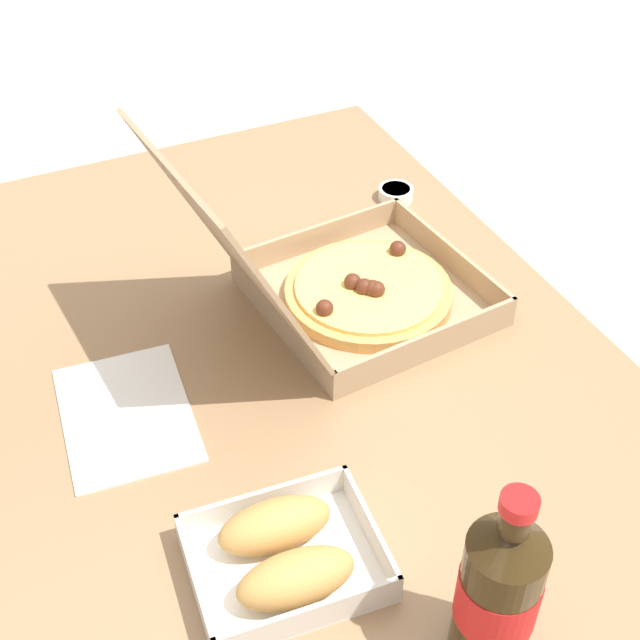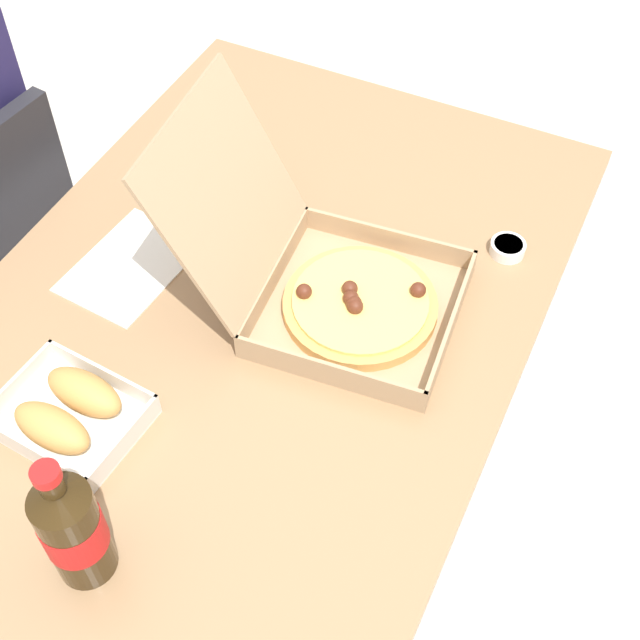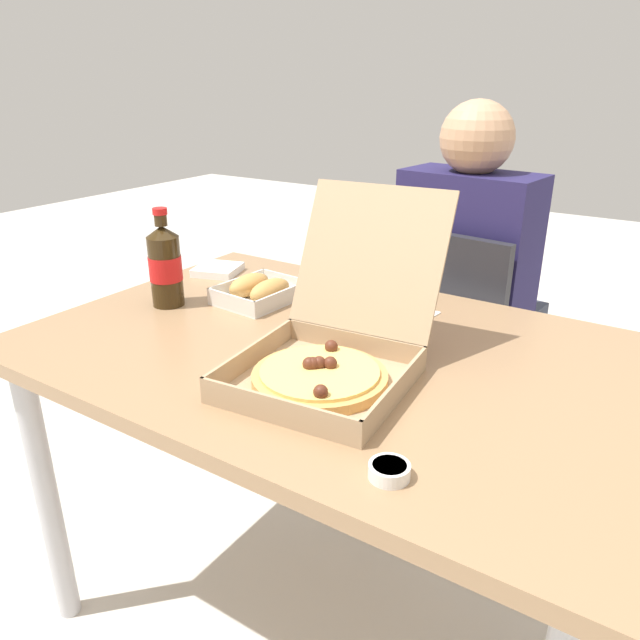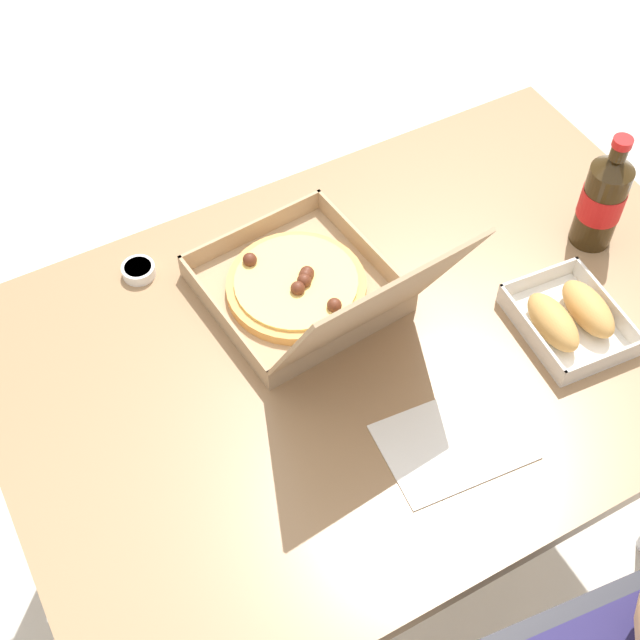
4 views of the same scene
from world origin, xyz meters
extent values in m
plane|color=beige|center=(0.00, 0.00, 0.00)|extent=(10.00, 10.00, 0.00)
cube|color=#997551|center=(0.00, 0.00, 0.70)|extent=(1.21, 0.81, 0.03)
cylinder|color=#B7B7BC|center=(-0.53, -0.33, 0.34)|extent=(0.05, 0.05, 0.68)
cylinder|color=#B7B7BC|center=(-0.53, 0.33, 0.34)|extent=(0.05, 0.05, 0.68)
cylinder|color=#B7B7BC|center=(0.53, 0.33, 0.34)|extent=(0.05, 0.05, 0.68)
cube|color=#232328|center=(0.03, 0.70, 0.43)|extent=(0.44, 0.44, 0.04)
cube|color=#232328|center=(0.01, 0.52, 0.64)|extent=(0.36, 0.07, 0.38)
cylinder|color=#B2B2B7|center=(0.22, 0.85, 0.21)|extent=(0.03, 0.03, 0.43)
cylinder|color=#B2B2B7|center=(-0.12, 0.89, 0.21)|extent=(0.03, 0.03, 0.43)
cylinder|color=#B2B2B7|center=(0.18, 0.52, 0.21)|extent=(0.03, 0.03, 0.43)
cylinder|color=#B2B2B7|center=(-0.15, 0.55, 0.21)|extent=(0.03, 0.03, 0.43)
cylinder|color=#333847|center=(0.14, 0.84, 0.23)|extent=(0.09, 0.09, 0.45)
cylinder|color=#333847|center=(-0.04, 0.86, 0.23)|extent=(0.09, 0.09, 0.45)
cube|color=#333847|center=(0.14, 0.79, 0.50)|extent=(0.14, 0.31, 0.10)
cube|color=#333847|center=(-0.04, 0.81, 0.50)|extent=(0.14, 0.31, 0.10)
cube|color=#231E4C|center=(0.03, 0.65, 0.76)|extent=(0.38, 0.22, 0.42)
sphere|color=tan|center=(0.03, 0.65, 1.06)|extent=(0.19, 0.19, 0.19)
cube|color=tan|center=(0.07, -0.15, 0.72)|extent=(0.31, 0.31, 0.01)
cube|color=tan|center=(0.08, -0.29, 0.74)|extent=(0.28, 0.03, 0.04)
cube|color=tan|center=(-0.07, -0.16, 0.74)|extent=(0.03, 0.28, 0.04)
cube|color=tan|center=(0.21, -0.14, 0.74)|extent=(0.03, 0.28, 0.04)
cube|color=tan|center=(0.06, -0.01, 0.74)|extent=(0.28, 0.03, 0.04)
cube|color=tan|center=(0.05, 0.05, 0.89)|extent=(0.29, 0.16, 0.26)
cylinder|color=tan|center=(0.07, -0.15, 0.73)|extent=(0.23, 0.23, 0.02)
cylinder|color=#EAC666|center=(0.07, -0.15, 0.74)|extent=(0.20, 0.20, 0.01)
sphere|color=#562819|center=(0.06, -0.14, 0.75)|extent=(0.02, 0.02, 0.02)
sphere|color=#562819|center=(0.08, -0.13, 0.75)|extent=(0.02, 0.02, 0.02)
sphere|color=#562819|center=(0.05, -0.15, 0.75)|extent=(0.02, 0.02, 0.02)
sphere|color=#562819|center=(0.12, -0.22, 0.75)|extent=(0.02, 0.02, 0.02)
sphere|color=#562819|center=(0.04, -0.07, 0.75)|extent=(0.02, 0.02, 0.02)
sphere|color=#562819|center=(0.05, -0.15, 0.75)|extent=(0.02, 0.02, 0.02)
cube|color=white|center=(-0.28, 0.12, 0.72)|extent=(0.16, 0.20, 0.00)
cube|color=silver|center=(-0.29, 0.03, 0.74)|extent=(0.15, 0.02, 0.03)
cube|color=silver|center=(-0.27, 0.21, 0.74)|extent=(0.15, 0.02, 0.03)
cube|color=silver|center=(-0.35, 0.13, 0.74)|extent=(0.02, 0.19, 0.03)
cube|color=silver|center=(-0.21, 0.12, 0.74)|extent=(0.02, 0.19, 0.03)
ellipsoid|color=tan|center=(-0.31, 0.13, 0.74)|extent=(0.07, 0.12, 0.05)
ellipsoid|color=tan|center=(-0.25, 0.12, 0.74)|extent=(0.07, 0.12, 0.05)
cylinder|color=#33230F|center=(-0.44, -0.01, 0.79)|extent=(0.07, 0.07, 0.16)
cone|color=#33230F|center=(-0.44, -0.01, 0.89)|extent=(0.07, 0.07, 0.02)
cylinder|color=#33230F|center=(-0.44, -0.01, 0.91)|extent=(0.03, 0.03, 0.02)
cylinder|color=red|center=(-0.44, -0.01, 0.93)|extent=(0.03, 0.03, 0.01)
cylinder|color=red|center=(-0.44, -0.01, 0.80)|extent=(0.07, 0.07, 0.06)
cube|color=white|center=(0.00, 0.21, 0.71)|extent=(0.22, 0.17, 0.00)
cube|color=white|center=(-0.50, 0.22, 0.72)|extent=(0.14, 0.14, 0.02)
cylinder|color=white|center=(0.28, -0.31, 0.72)|extent=(0.06, 0.06, 0.02)
cylinder|color=#DBBC66|center=(0.28, -0.31, 0.73)|extent=(0.05, 0.05, 0.01)
camera|label=1|loc=(-0.76, 0.31, 1.48)|focal=49.13mm
camera|label=2|loc=(-0.72, -0.46, 1.73)|focal=49.19mm
camera|label=3|loc=(0.57, -0.91, 1.21)|focal=33.82mm
camera|label=4|loc=(0.48, 0.69, 1.84)|focal=49.55mm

